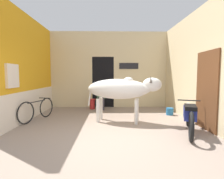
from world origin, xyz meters
TOP-DOWN VIEW (x-y plane):
  - ground_plane at (0.00, 0.00)m, footprint 30.00×30.00m
  - wall_left_shopfront at (-2.71, 2.06)m, footprint 0.25×4.15m
  - wall_back_with_doorway at (-0.09, 4.39)m, footprint 5.26×0.93m
  - wall_right_with_door at (2.71, 2.02)m, footprint 0.22×4.15m
  - cow at (0.40, 1.55)m, footprint 2.34×1.06m
  - motorcycle_near at (2.04, 0.46)m, footprint 0.86×1.85m
  - bicycle at (-2.33, 1.79)m, footprint 0.60×1.57m
  - shopkeeper_seated at (-0.32, 3.52)m, footprint 0.37×0.33m
  - plastic_stool at (-0.72, 3.67)m, footprint 0.30×0.30m
  - bucket at (2.25, 2.47)m, footprint 0.26×0.26m

SIDE VIEW (x-z plane):
  - ground_plane at x=0.00m, z-range 0.00..0.00m
  - bucket at x=2.25m, z-range 0.00..0.26m
  - plastic_stool at x=-0.72m, z-range 0.02..0.45m
  - bicycle at x=-2.33m, z-range 0.00..0.70m
  - motorcycle_near at x=2.04m, z-range 0.05..0.83m
  - shopkeeper_seated at x=-0.32m, z-range 0.03..1.18m
  - cow at x=0.40m, z-range 0.30..1.75m
  - wall_back_with_doorway at x=-0.09m, z-range -0.19..3.24m
  - wall_left_shopfront at x=-2.71m, z-range -0.06..3.37m
  - wall_right_with_door at x=2.71m, z-range -0.03..3.40m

